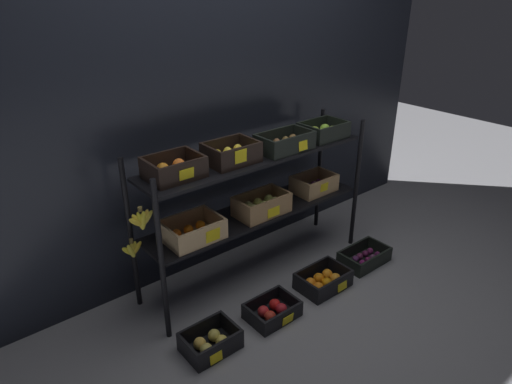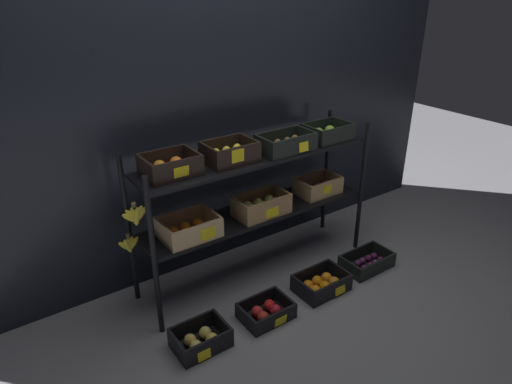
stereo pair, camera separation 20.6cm
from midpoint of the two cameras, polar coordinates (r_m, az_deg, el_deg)
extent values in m
plane|color=gray|center=(3.31, 1.81, -9.82)|extent=(10.00, 10.00, 0.00)
cube|color=black|center=(3.13, -2.24, 10.44)|extent=(4.03, 0.12, 2.20)
cylinder|color=black|center=(2.55, -10.45, -8.47)|extent=(0.03, 0.03, 1.01)
cylinder|color=black|center=(3.44, 14.84, 0.40)|extent=(0.03, 0.03, 1.01)
cylinder|color=black|center=(2.85, -13.74, -4.87)|extent=(0.03, 0.03, 1.01)
cylinder|color=black|center=(3.67, 10.42, 2.45)|extent=(0.03, 0.03, 1.01)
cube|color=black|center=(3.06, 1.93, -2.60)|extent=(1.60, 0.35, 0.02)
cube|color=black|center=(2.89, 2.05, 4.51)|extent=(1.60, 0.35, 0.02)
cube|color=tan|center=(2.78, -6.29, -5.43)|extent=(0.34, 0.26, 0.01)
cube|color=tan|center=(2.66, -5.09, -5.36)|extent=(0.34, 0.02, 0.11)
cube|color=tan|center=(2.85, -7.54, -3.31)|extent=(0.34, 0.02, 0.11)
cube|color=tan|center=(2.69, -9.39, -5.25)|extent=(0.02, 0.22, 0.11)
cube|color=tan|center=(2.82, -3.47, -3.38)|extent=(0.02, 0.22, 0.11)
sphere|color=orange|center=(2.70, -7.46, -5.65)|extent=(0.06, 0.06, 0.06)
sphere|color=orange|center=(2.73, -5.96, -5.17)|extent=(0.06, 0.06, 0.06)
sphere|color=orange|center=(2.77, -4.35, -4.64)|extent=(0.06, 0.06, 0.06)
sphere|color=orange|center=(2.77, -8.33, -4.92)|extent=(0.06, 0.06, 0.06)
sphere|color=orange|center=(2.80, -6.82, -4.45)|extent=(0.06, 0.06, 0.06)
sphere|color=orange|center=(2.83, -5.30, -3.98)|extent=(0.06, 0.06, 0.06)
cube|color=yellow|center=(2.68, -3.87, -5.31)|extent=(0.10, 0.01, 0.08)
cube|color=#A87F51|center=(3.02, 2.61, -2.67)|extent=(0.36, 0.21, 0.01)
cube|color=#A87F51|center=(2.92, 3.80, -2.21)|extent=(0.36, 0.02, 0.12)
cube|color=#A87F51|center=(3.06, 1.53, -0.84)|extent=(0.36, 0.02, 0.12)
cube|color=#A87F51|center=(2.90, -0.07, -2.39)|extent=(0.02, 0.18, 0.12)
cube|color=#A87F51|center=(3.09, 5.18, -0.68)|extent=(0.02, 0.18, 0.12)
ellipsoid|color=tan|center=(2.93, 1.54, -2.41)|extent=(0.07, 0.07, 0.09)
ellipsoid|color=#AABE56|center=(2.98, 2.91, -2.01)|extent=(0.07, 0.07, 0.09)
ellipsoid|color=#B6BB61|center=(3.03, 4.30, -1.52)|extent=(0.07, 0.07, 0.09)
ellipsoid|color=tan|center=(2.97, 0.92, -2.00)|extent=(0.07, 0.07, 0.09)
ellipsoid|color=#BCBB4B|center=(3.02, 2.23, -1.61)|extent=(0.07, 0.07, 0.09)
ellipsoid|color=#B2BE51|center=(3.06, 3.60, -1.21)|extent=(0.07, 0.07, 0.09)
cube|color=yellow|center=(2.93, 4.10, -2.64)|extent=(0.10, 0.01, 0.06)
cube|color=tan|center=(3.35, 9.48, -0.06)|extent=(0.31, 0.21, 0.01)
cube|color=tan|center=(3.26, 10.74, 0.34)|extent=(0.31, 0.02, 0.11)
cube|color=tan|center=(3.39, 8.41, 1.49)|extent=(0.31, 0.02, 0.11)
cube|color=tan|center=(3.23, 7.66, 0.31)|extent=(0.02, 0.18, 0.11)
cube|color=tan|center=(3.42, 11.34, 1.50)|extent=(0.02, 0.18, 0.11)
sphere|color=#691857|center=(3.26, 8.73, -0.16)|extent=(0.05, 0.05, 0.05)
sphere|color=#55285B|center=(3.30, 9.52, 0.07)|extent=(0.05, 0.05, 0.05)
sphere|color=#632E5A|center=(3.34, 10.24, 0.32)|extent=(0.05, 0.05, 0.05)
sphere|color=#60284D|center=(3.38, 11.01, 0.58)|extent=(0.05, 0.05, 0.05)
sphere|color=#551C54|center=(3.30, 8.02, 0.24)|extent=(0.05, 0.05, 0.05)
sphere|color=#552F49|center=(3.34, 8.82, 0.49)|extent=(0.05, 0.05, 0.05)
sphere|color=#60225A|center=(3.38, 9.52, 0.74)|extent=(0.05, 0.05, 0.05)
sphere|color=#5F204D|center=(3.42, 10.18, 0.97)|extent=(0.05, 0.05, 0.05)
cube|color=yellow|center=(3.25, 10.78, 0.28)|extent=(0.07, 0.01, 0.06)
cube|color=black|center=(2.61, -8.46, 2.27)|extent=(0.31, 0.24, 0.01)
cube|color=black|center=(2.50, -7.38, 2.76)|extent=(0.31, 0.02, 0.11)
cube|color=black|center=(2.69, -9.65, 4.24)|extent=(0.31, 0.02, 0.11)
cube|color=black|center=(2.53, -11.51, 2.79)|extent=(0.02, 0.21, 0.11)
cube|color=black|center=(2.65, -5.72, 4.22)|extent=(0.02, 0.21, 0.11)
sphere|color=orange|center=(2.55, -9.10, 2.65)|extent=(0.07, 0.07, 0.07)
sphere|color=orange|center=(2.59, -7.19, 3.16)|extent=(0.07, 0.07, 0.07)
sphere|color=orange|center=(2.61, -9.86, 3.15)|extent=(0.07, 0.07, 0.07)
sphere|color=orange|center=(2.65, -7.86, 3.66)|extent=(0.07, 0.07, 0.07)
cube|color=yellow|center=(2.50, -7.06, 2.50)|extent=(0.09, 0.01, 0.06)
cube|color=black|center=(2.78, -1.18, 3.94)|extent=(0.31, 0.23, 0.01)
cube|color=black|center=(2.67, 0.10, 4.54)|extent=(0.31, 0.02, 0.12)
cube|color=black|center=(2.84, -2.41, 5.79)|extent=(0.31, 0.02, 0.12)
cube|color=black|center=(2.68, -3.82, 4.56)|extent=(0.02, 0.20, 0.12)
cube|color=black|center=(2.83, 1.29, 5.77)|extent=(0.02, 0.20, 0.12)
ellipsoid|color=yellow|center=(2.69, -1.95, 4.29)|extent=(0.06, 0.06, 0.08)
ellipsoid|color=yellow|center=(2.73, -0.77, 4.63)|extent=(0.06, 0.06, 0.08)
ellipsoid|color=yellow|center=(2.77, 0.57, 4.91)|extent=(0.06, 0.06, 0.08)
ellipsoid|color=yellow|center=(2.75, -2.96, 4.71)|extent=(0.06, 0.06, 0.08)
ellipsoid|color=yellow|center=(2.78, -1.61, 5.00)|extent=(0.06, 0.06, 0.08)
ellipsoid|color=yellow|center=(2.83, -0.30, 5.33)|extent=(0.06, 0.06, 0.08)
cube|color=yellow|center=(2.65, -0.06, 4.54)|extent=(0.08, 0.01, 0.08)
cube|color=black|center=(2.97, 5.73, 5.26)|extent=(0.37, 0.21, 0.01)
cube|color=black|center=(2.88, 7.07, 5.81)|extent=(0.37, 0.02, 0.11)
cube|color=black|center=(3.02, 4.56, 6.86)|extent=(0.37, 0.02, 0.11)
cube|color=black|center=(2.84, 3.07, 5.72)|extent=(0.02, 0.18, 0.11)
cube|color=black|center=(3.06, 8.31, 6.93)|extent=(0.02, 0.18, 0.11)
ellipsoid|color=brown|center=(2.87, 4.63, 5.41)|extent=(0.05, 0.05, 0.07)
ellipsoid|color=brown|center=(2.91, 5.67, 5.68)|extent=(0.05, 0.05, 0.07)
ellipsoid|color=brown|center=(2.95, 6.69, 5.92)|extent=(0.05, 0.05, 0.07)
ellipsoid|color=brown|center=(3.00, 7.67, 6.18)|extent=(0.05, 0.05, 0.07)
ellipsoid|color=brown|center=(2.91, 3.75, 5.75)|extent=(0.05, 0.05, 0.07)
ellipsoid|color=brown|center=(2.96, 4.77, 6.03)|extent=(0.05, 0.05, 0.07)
ellipsoid|color=brown|center=(3.00, 5.96, 6.26)|extent=(0.05, 0.05, 0.07)
ellipsoid|color=brown|center=(3.04, 6.88, 6.52)|extent=(0.05, 0.05, 0.07)
cube|color=yellow|center=(2.92, 8.08, 5.65)|extent=(0.07, 0.01, 0.06)
cube|color=black|center=(3.23, 10.79, 6.61)|extent=(0.32, 0.23, 0.01)
cube|color=black|center=(3.14, 12.27, 7.06)|extent=(0.32, 0.02, 0.10)
cube|color=black|center=(3.28, 9.54, 8.08)|extent=(0.32, 0.02, 0.10)
cube|color=black|center=(3.11, 8.91, 7.15)|extent=(0.02, 0.20, 0.10)
cube|color=black|center=(3.32, 12.72, 7.98)|extent=(0.02, 0.20, 0.10)
sphere|color=#95B437|center=(3.16, 10.58, 7.02)|extent=(0.07, 0.07, 0.07)
sphere|color=#93B440|center=(3.23, 12.01, 7.32)|extent=(0.07, 0.07, 0.07)
sphere|color=#8FAF32|center=(3.20, 9.78, 7.33)|extent=(0.07, 0.07, 0.07)
sphere|color=#88BE35|center=(3.27, 11.09, 7.60)|extent=(0.07, 0.07, 0.07)
cylinder|color=brown|center=(2.75, -13.79, -5.44)|extent=(0.02, 0.02, 0.02)
ellipsoid|color=yellow|center=(2.77, -14.15, -6.67)|extent=(0.09, 0.03, 0.09)
ellipsoid|color=yellow|center=(2.77, -13.82, -6.67)|extent=(0.06, 0.03, 0.11)
ellipsoid|color=yellow|center=(2.78, -13.67, -6.54)|extent=(0.03, 0.03, 0.10)
ellipsoid|color=yellow|center=(2.79, -13.52, -6.42)|extent=(0.06, 0.03, 0.11)
ellipsoid|color=yellow|center=(2.79, -13.19, -6.41)|extent=(0.10, 0.03, 0.09)
cylinder|color=brown|center=(2.47, -12.87, -1.64)|extent=(0.02, 0.02, 0.02)
ellipsoid|color=yellow|center=(2.48, -13.27, -3.26)|extent=(0.11, 0.04, 0.09)
ellipsoid|color=yellow|center=(2.49, -13.14, -3.10)|extent=(0.08, 0.03, 0.11)
ellipsoid|color=yellow|center=(2.49, -12.87, -3.03)|extent=(0.05, 0.03, 0.11)
ellipsoid|color=yellow|center=(2.49, -12.52, -3.05)|extent=(0.05, 0.03, 0.11)
ellipsoid|color=yellow|center=(2.51, -12.37, -2.85)|extent=(0.08, 0.03, 0.11)
ellipsoid|color=yellow|center=(2.50, -12.12, -2.88)|extent=(0.10, 0.03, 0.10)
cube|color=black|center=(2.73, -4.68, -18.71)|extent=(0.31, 0.22, 0.01)
cube|color=black|center=(2.63, -3.51, -19.06)|extent=(0.31, 0.02, 0.11)
cube|color=black|center=(2.76, -5.87, -16.53)|extent=(0.31, 0.02, 0.11)
cube|color=black|center=(2.64, -7.60, -18.92)|extent=(0.02, 0.19, 0.11)
cube|color=black|center=(2.75, -2.00, -16.62)|extent=(0.02, 0.19, 0.11)
sphere|color=#CFBF58|center=(2.66, -5.30, -18.89)|extent=(0.07, 0.07, 0.07)
sphere|color=#DCC14B|center=(2.70, -3.31, -18.08)|extent=(0.07, 0.07, 0.07)
sphere|color=#E6B64B|center=(2.70, -6.06, -18.14)|extent=(0.07, 0.07, 0.07)
sphere|color=#CEBD51|center=(2.74, -4.20, -17.34)|extent=(0.07, 0.07, 0.07)
cube|color=yellow|center=(2.62, -4.16, -19.88)|extent=(0.08, 0.01, 0.06)
cube|color=black|center=(2.91, 3.37, -15.44)|extent=(0.31, 0.23, 0.01)
cube|color=black|center=(2.81, 4.77, -15.75)|extent=(0.31, 0.02, 0.09)
cube|color=black|center=(2.94, 2.10, -13.58)|extent=(0.31, 0.02, 0.09)
cube|color=black|center=(2.80, 0.93, -15.78)|extent=(0.02, 0.19, 0.09)
cube|color=black|center=(2.95, 5.73, -13.54)|extent=(0.02, 0.19, 0.09)
sphere|color=red|center=(2.84, 3.06, -15.53)|extent=(0.07, 0.07, 0.07)
sphere|color=red|center=(2.89, 4.57, -14.67)|extent=(0.07, 0.07, 0.07)
sphere|color=red|center=(2.87, 2.26, -14.89)|extent=(0.07, 0.07, 0.07)
sphere|color=red|center=(2.92, 3.78, -14.10)|extent=(0.07, 0.07, 0.07)
cube|color=yellow|center=(2.83, 5.30, -15.95)|extent=(0.09, 0.01, 0.06)
cube|color=black|center=(3.16, 10.08, -11.97)|extent=(0.35, 0.24, 0.01)
cube|color=black|center=(3.07, 11.65, -12.07)|extent=(0.35, 0.02, 0.11)
cube|color=black|center=(3.19, 8.74, -10.16)|extent=(0.35, 0.02, 0.11)
cube|color=black|center=(3.03, 7.87, -12.23)|extent=(0.02, 0.21, 0.11)
cube|color=black|center=(3.23, 12.30, -10.02)|extent=(0.02, 0.21, 0.11)
sphere|color=orange|center=(3.07, 9.46, -12.21)|extent=(0.07, 0.07, 0.07)
sphere|color=orange|center=(3.12, 10.59, -11.65)|extent=(0.07, 0.07, 0.07)
sphere|color=orange|center=(3.17, 11.72, -11.10)|extent=(0.07, 0.07, 0.07)
sphere|color=orange|center=(3.11, 8.53, -11.63)|extent=(0.07, 0.07, 0.07)
sphere|color=orange|center=(3.16, 9.61, -11.06)|extent=(0.07, 0.07, 0.07)
sphere|color=orange|center=(3.20, 10.73, -10.59)|extent=(0.07, 0.07, 0.07)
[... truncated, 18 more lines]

